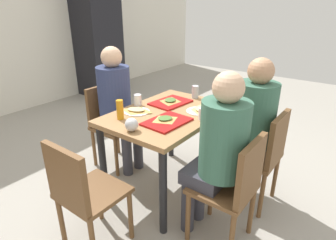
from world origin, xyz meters
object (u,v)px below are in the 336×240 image
object	(u,v)px
chair_near_right	(263,153)
chair_near_left	(234,185)
tray_red_far	(171,102)
plastic_cup_a	(138,100)
person_far_side	(117,100)
person_in_red	(218,147)
paper_plate_center	(137,112)
plastic_cup_b	(203,114)
chair_left_end	(82,191)
pizza_slice_b	(170,100)
main_table	(168,124)
pizza_slice_d	(200,109)
pizza_slice_a	(165,119)
foil_bundle	(132,125)
chair_far_side	(110,120)
person_in_brown_jacket	(250,121)
pizza_slice_c	(136,110)
soda_can	(195,92)
condiment_bottle	(120,110)
paper_plate_near_edge	(199,111)
drink_fridge	(99,42)
tray_red_near	(167,122)

from	to	relation	value
chair_near_right	chair_near_left	bearing A→B (deg)	180.00
tray_red_far	plastic_cup_a	size ratio (longest dim) A/B	3.60
person_far_side	tray_red_far	size ratio (longest dim) A/B	3.50
chair_near_right	person_far_side	distance (m)	1.44
person_in_red	tray_red_far	distance (m)	0.88
paper_plate_center	plastic_cup_b	world-z (taller)	plastic_cup_b
chair_left_end	pizza_slice_b	xyz separation A→B (m)	(1.13, 0.12, 0.29)
main_table	pizza_slice_d	world-z (taller)	pizza_slice_d
pizza_slice_a	foil_bundle	bearing A→B (deg)	162.02
person_in_red	foil_bundle	bearing A→B (deg)	107.58
chair_far_side	person_in_red	size ratio (longest dim) A/B	0.67
person_in_brown_jacket	pizza_slice_c	distance (m)	0.95
chair_left_end	person_far_side	xyz separation A→B (m)	(0.93, 0.63, 0.25)
pizza_slice_d	chair_far_side	bearing A→B (deg)	100.86
tray_red_far	pizza_slice_a	size ratio (longest dim) A/B	1.71
pizza_slice_d	paper_plate_center	bearing A→B (deg)	130.05
plastic_cup_b	chair_near_left	bearing A→B (deg)	-124.44
soda_can	pizza_slice_c	bearing A→B (deg)	162.46
person_in_red	soda_can	distance (m)	0.99
chair_near_left	person_in_brown_jacket	size ratio (longest dim) A/B	0.67
pizza_slice_d	condiment_bottle	world-z (taller)	condiment_bottle
tray_red_far	plastic_cup_b	bearing A→B (deg)	-110.53
main_table	chair_far_side	distance (m)	0.78
paper_plate_near_edge	pizza_slice_d	xyz separation A→B (m)	(0.02, 0.00, 0.01)
pizza_slice_a	pizza_slice_c	bearing A→B (deg)	86.20
drink_fridge	chair_near_right	bearing A→B (deg)	-111.11
main_table	pizza_slice_c	bearing A→B (deg)	126.78
foil_bundle	main_table	bearing A→B (deg)	2.35
person_far_side	paper_plate_near_edge	world-z (taller)	person_far_side
condiment_bottle	chair_far_side	bearing A→B (deg)	57.26
plastic_cup_b	paper_plate_near_edge	bearing A→B (deg)	39.90
chair_far_side	person_in_brown_jacket	distance (m)	1.44
pizza_slice_d	foil_bundle	world-z (taller)	foil_bundle
main_table	tray_red_near	size ratio (longest dim) A/B	3.06
paper_plate_near_edge	plastic_cup_a	world-z (taller)	plastic_cup_a
chair_left_end	plastic_cup_b	world-z (taller)	plastic_cup_b
soda_can	condiment_bottle	world-z (taller)	condiment_bottle
chair_left_end	paper_plate_center	world-z (taller)	chair_left_end
chair_near_left	soda_can	size ratio (longest dim) A/B	6.95
soda_can	condiment_bottle	bearing A→B (deg)	166.92
tray_red_near	plastic_cup_a	xyz separation A→B (m)	(0.17, 0.46, 0.04)
pizza_slice_c	plastic_cup_b	size ratio (longest dim) A/B	2.54
chair_near_left	chair_left_end	bearing A→B (deg)	130.66
person_far_side	pizza_slice_d	distance (m)	0.86
main_table	drink_fridge	size ratio (longest dim) A/B	0.58
chair_near_left	pizza_slice_d	size ratio (longest dim) A/B	3.49
main_table	drink_fridge	world-z (taller)	drink_fridge
person_in_red	soda_can	size ratio (longest dim) A/B	10.31
chair_far_side	paper_plate_center	world-z (taller)	chair_far_side
chair_near_left	pizza_slice_a	bearing A→B (deg)	82.21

